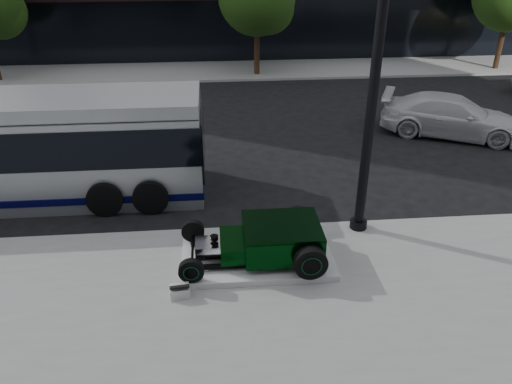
{
  "coord_description": "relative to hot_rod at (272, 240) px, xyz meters",
  "views": [
    {
      "loc": [
        -1.35,
        -12.8,
        6.85
      ],
      "look_at": [
        -0.4,
        -2.19,
        1.2
      ],
      "focal_mm": 35.0,
      "sensor_mm": 36.0,
      "label": 1
    }
  ],
  "objects": [
    {
      "name": "ground",
      "position": [
        0.16,
        3.54,
        -0.7
      ],
      "size": [
        120.0,
        120.0,
        0.0
      ],
      "primitive_type": "plane",
      "color": "black",
      "rests_on": "ground"
    },
    {
      "name": "sidewalk_far",
      "position": [
        0.16,
        17.54,
        -0.64
      ],
      "size": [
        70.0,
        4.0,
        0.12
      ],
      "primitive_type": "cube",
      "color": "gray",
      "rests_on": "ground"
    },
    {
      "name": "display_plinth",
      "position": [
        -0.33,
        0.0,
        -0.5
      ],
      "size": [
        3.4,
        1.8,
        0.15
      ],
      "primitive_type": "cube",
      "color": "silver",
      "rests_on": "sidewalk_near"
    },
    {
      "name": "hot_rod",
      "position": [
        0.0,
        0.0,
        0.0
      ],
      "size": [
        3.22,
        2.0,
        0.81
      ],
      "color": "black",
      "rests_on": "display_plinth"
    },
    {
      "name": "info_plaque",
      "position": [
        -2.03,
        -1.04,
        -0.45
      ],
      "size": [
        0.43,
        0.35,
        0.31
      ],
      "color": "silver",
      "rests_on": "sidewalk_near"
    },
    {
      "name": "lamppost",
      "position": [
        2.36,
        1.24,
        3.03
      ],
      "size": [
        0.43,
        0.43,
        7.8
      ],
      "color": "black",
      "rests_on": "sidewalk_near"
    },
    {
      "name": "white_sedan",
      "position": [
        7.55,
        7.52,
        0.04
      ],
      "size": [
        5.47,
        3.97,
        1.47
      ],
      "primitive_type": "imported",
      "rotation": [
        0.0,
        0.0,
        1.15
      ],
      "color": "silver",
      "rests_on": "ground"
    }
  ]
}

